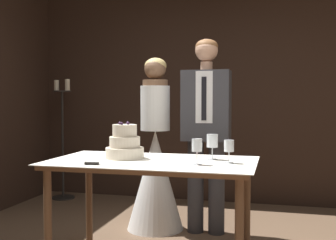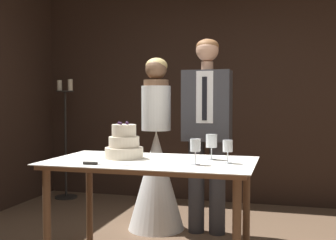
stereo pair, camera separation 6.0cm
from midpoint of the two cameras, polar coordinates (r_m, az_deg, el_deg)
The scene contains 10 objects.
wall_back at distance 5.19m, azimuth 7.48°, elevation 4.55°, with size 4.80×0.12×2.81m, color black.
cake_table at distance 3.10m, azimuth -1.74°, elevation -7.08°, with size 1.50×0.84×0.80m.
tiered_cake at distance 3.19m, azimuth -5.43°, elevation -3.34°, with size 0.29×0.29×0.28m.
cake_knife at distance 2.89m, azimuth -8.58°, elevation -5.90°, with size 0.40×0.06×0.02m.
wine_glass_near at distance 2.96m, azimuth 8.67°, elevation -3.60°, with size 0.07×0.07×0.16m.
wine_glass_middle at distance 2.86m, azimuth 4.32°, elevation -3.62°, with size 0.07×0.07×0.18m.
wine_glass_far at distance 3.12m, azimuth 6.46°, elevation -3.01°, with size 0.08×0.08×0.19m.
bride at distance 4.05m, azimuth -1.18°, elevation -6.30°, with size 0.54×0.54×1.64m.
groom at distance 3.89m, azimuth 5.74°, elevation -0.57°, with size 0.44×0.25×1.80m.
candle_stand at distance 5.45m, azimuth -13.40°, elevation -3.04°, with size 0.28×0.28×1.50m.
Camera 2 is at (0.76, -2.63, 1.23)m, focal length 45.00 mm.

